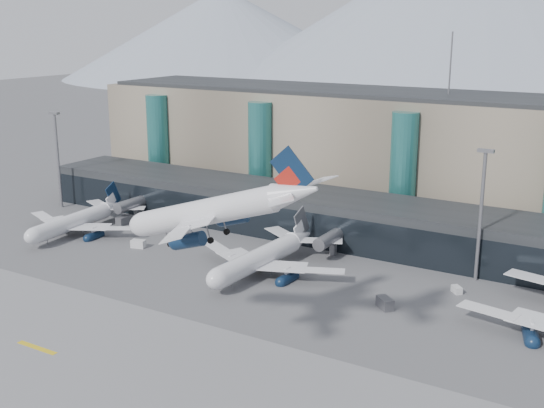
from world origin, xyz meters
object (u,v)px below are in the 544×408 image
(hero_jet, at_px, (224,204))
(jet_parked_left, at_px, (82,214))
(veh_b, at_px, (269,260))
(veh_f, at_px, (123,220))
(jet_parked_mid, at_px, (269,249))
(veh_c, at_px, (385,303))
(lightmast_left, at_px, (58,154))
(veh_a, at_px, (138,244))
(lightmast_mid, at_px, (481,208))
(veh_g, at_px, (457,290))

(hero_jet, relative_size, jet_parked_left, 0.95)
(veh_b, bearing_deg, veh_f, 65.92)
(jet_parked_mid, distance_m, veh_c, 28.25)
(veh_b, relative_size, veh_f, 0.71)
(jet_parked_left, bearing_deg, jet_parked_mid, -93.82)
(lightmast_left, height_order, veh_c, lightmast_left)
(jet_parked_left, distance_m, veh_b, 50.17)
(lightmast_left, height_order, veh_b, lightmast_left)
(veh_c, relative_size, veh_f, 0.96)
(veh_a, bearing_deg, hero_jet, -50.48)
(lightmast_left, relative_size, veh_b, 9.91)
(lightmast_left, distance_m, veh_b, 72.99)
(veh_c, xyz_separation_m, veh_f, (-74.34, 14.84, 0.04))
(lightmast_mid, xyz_separation_m, jet_parked_left, (-88.88, -15.89, -10.31))
(lightmast_mid, height_order, jet_parked_left, lightmast_mid)
(lightmast_mid, height_order, veh_c, lightmast_mid)
(lightmast_mid, xyz_separation_m, veh_b, (-38.94, -12.52, -13.67))
(hero_jet, relative_size, veh_a, 10.51)
(veh_f, distance_m, veh_g, 83.06)
(lightmast_mid, distance_m, veh_g, 16.15)
(veh_f, bearing_deg, lightmast_left, 81.95)
(veh_g, bearing_deg, lightmast_left, -136.86)
(lightmast_left, height_order, jet_parked_mid, lightmast_left)
(veh_g, bearing_deg, veh_c, -77.20)
(jet_parked_mid, relative_size, veh_c, 10.26)
(veh_b, xyz_separation_m, veh_c, (28.99, -9.17, 0.23))
(lightmast_left, distance_m, veh_a, 45.75)
(lightmast_left, relative_size, jet_parked_mid, 0.71)
(hero_jet, xyz_separation_m, jet_parked_left, (-66.90, 36.71, -20.14))
(lightmast_mid, distance_m, veh_a, 72.84)
(jet_parked_left, relative_size, veh_c, 9.56)
(hero_jet, relative_size, veh_c, 9.12)
(veh_a, relative_size, veh_b, 1.18)
(lightmast_mid, height_order, veh_a, lightmast_mid)
(lightmast_left, relative_size, jet_parked_left, 0.76)
(lightmast_mid, relative_size, jet_parked_left, 0.76)
(veh_b, bearing_deg, lightmast_mid, -89.14)
(jet_parked_mid, bearing_deg, veh_f, 82.55)
(lightmast_left, height_order, veh_f, lightmast_left)
(jet_parked_mid, bearing_deg, veh_b, 31.32)
(lightmast_mid, distance_m, veh_f, 85.63)
(lightmast_left, bearing_deg, hero_jet, -29.40)
(veh_a, height_order, veh_f, veh_f)
(lightmast_left, xyz_separation_m, veh_a, (40.86, -15.49, -13.56))
(lightmast_left, distance_m, veh_f, 29.24)
(lightmast_left, relative_size, veh_g, 11.49)
(jet_parked_mid, bearing_deg, lightmast_left, 83.25)
(veh_g, bearing_deg, veh_b, -127.74)
(jet_parked_mid, relative_size, veh_g, 16.21)
(jet_parked_left, bearing_deg, veh_b, -90.35)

